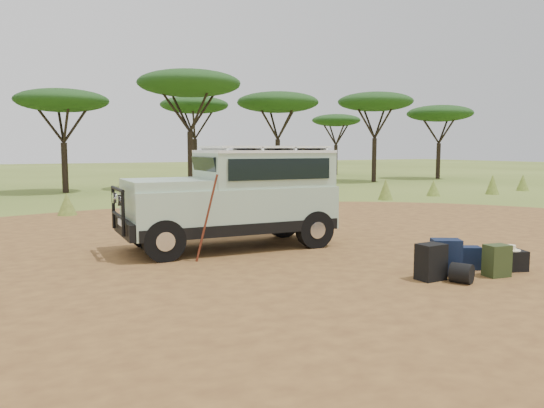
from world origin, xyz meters
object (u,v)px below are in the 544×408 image
safari_vehicle (237,199)px  hard_case (510,261)px  backpack_black (431,262)px  walking_staff (207,219)px  backpack_navy (446,257)px  backpack_olive (497,261)px  duffel_navy (469,258)px

safari_vehicle → hard_case: bearing=-49.4°
hard_case → backpack_black: bearing=-166.6°
walking_staff → backpack_navy: walking_staff is taller
backpack_black → hard_case: bearing=-7.0°
backpack_black → hard_case: backpack_black is taller
backpack_navy → hard_case: (1.20, -0.29, -0.12)m
backpack_navy → backpack_olive: 0.80m
backpack_black → backpack_olive: size_ratio=1.10×
walking_staff → hard_case: walking_staff is taller
safari_vehicle → hard_case: safari_vehicle is taller
walking_staff → duffel_navy: walking_staff is taller
backpack_black → backpack_olive: (1.10, -0.33, -0.03)m
backpack_navy → duffel_navy: 0.69m
walking_staff → backpack_olive: size_ratio=3.14×
walking_staff → backpack_black: (2.64, -2.89, -0.51)m
safari_vehicle → backpack_black: 4.33m
safari_vehicle → backpack_olive: size_ratio=8.50×
safari_vehicle → backpack_olive: (2.67, -4.31, -0.76)m
safari_vehicle → walking_staff: safari_vehicle is taller
duffel_navy → backpack_olive: bearing=-64.3°
safari_vehicle → backpack_olive: safari_vehicle is taller
walking_staff → duffel_navy: 4.65m
backpack_navy → hard_case: bearing=16.8°
backpack_olive → backpack_navy: bearing=150.9°
safari_vehicle → backpack_black: bearing=-66.1°
backpack_black → backpack_navy: 0.49m
backpack_black → backpack_navy: bearing=14.9°
backpack_olive → hard_case: size_ratio=1.06×
backpack_black → duffel_navy: size_ratio=1.46×
safari_vehicle → backpack_olive: bearing=-55.8°
walking_staff → safari_vehicle: bearing=-8.3°
safari_vehicle → backpack_olive: 5.12m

